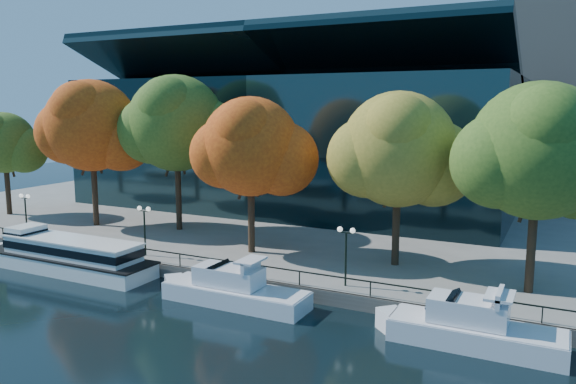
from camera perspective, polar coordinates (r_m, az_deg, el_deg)
The scene contains 16 objects.
ground at distance 41.42m, azimuth -13.63°, elevation -9.79°, with size 160.00×160.00×0.00m, color black.
promenade at distance 72.05m, azimuth 5.32°, elevation -1.23°, with size 90.00×67.08×1.00m.
railing at distance 43.27m, azimuth -10.94°, elevation -6.21°, with size 88.20×0.08×0.99m.
convention_building at distance 68.48m, azimuth 0.88°, elevation 5.04°, with size 50.00×24.57×21.43m.
tour_boat at distance 48.21m, azimuth -21.82°, elevation -5.83°, with size 16.97×3.79×3.22m.
cruiser_near at distance 37.97m, azimuth -5.94°, elevation -9.73°, with size 11.10×2.86×3.22m.
cruiser_far at distance 33.03m, azimuth 17.79°, elevation -12.88°, with size 10.37×2.87×3.39m.
tree_0 at distance 68.87m, azimuth -26.83°, elevation 4.37°, with size 8.34×6.84×11.31m.
tree_1 at distance 58.86m, azimuth -19.26°, elevation 6.20°, with size 11.31×9.27×14.56m.
tree_2 at distance 54.62m, azimuth -11.16°, elevation 6.66°, with size 11.47×9.40×14.91m.
tree_3 at distance 45.32m, azimuth -3.68°, elevation 4.39°, with size 10.06×8.25×12.76m.
tree_4 at distance 42.27m, azimuth 11.35°, elevation 4.01°, with size 10.74×8.81×13.10m.
tree_5 at distance 38.49m, azimuth 24.30°, elevation 3.53°, with size 10.88×8.92×13.56m.
lamp_0 at distance 56.51m, azimuth -25.14°, elevation -1.24°, with size 1.26×0.36×4.03m.
lamp_1 at distance 46.49m, azimuth -14.40°, elevation -2.70°, with size 1.26×0.36×4.03m.
lamp_2 at distance 37.70m, azimuth 5.92°, elevation -5.14°, with size 1.26×0.36×4.03m.
Camera 1 is at (25.67, -29.76, 13.07)m, focal length 35.00 mm.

